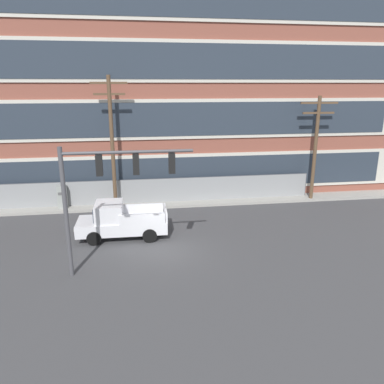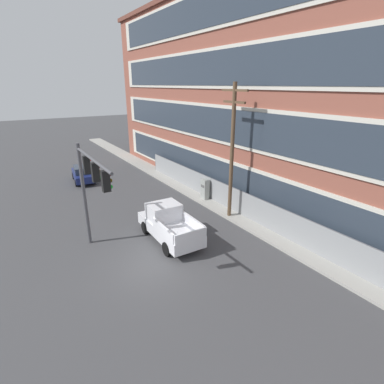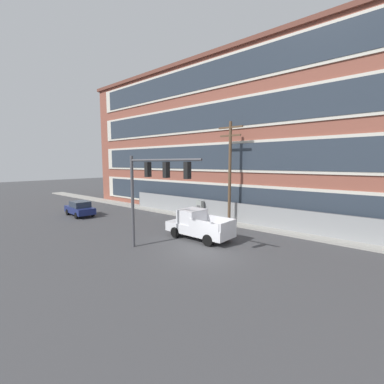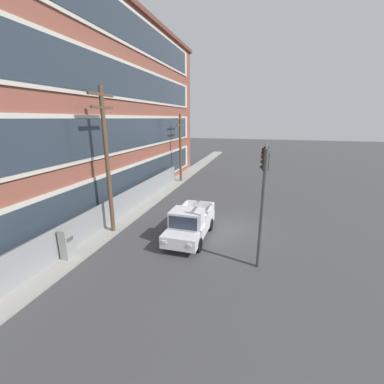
% 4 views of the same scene
% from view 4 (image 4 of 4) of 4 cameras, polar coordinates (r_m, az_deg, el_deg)
% --- Properties ---
extents(ground_plane, '(160.00, 160.00, 0.00)m').
position_cam_4_polar(ground_plane, '(18.14, 8.43, -7.78)').
color(ground_plane, '#424244').
extents(sidewalk_building_side, '(80.00, 1.81, 0.16)m').
position_cam_4_polar(sidewalk_building_side, '(20.46, -13.97, -5.04)').
color(sidewalk_building_side, '#9E9B93').
rests_on(sidewalk_building_side, ground).
extents(brick_mill_building, '(46.91, 10.09, 16.12)m').
position_cam_4_polar(brick_mill_building, '(20.69, -33.80, 15.68)').
color(brick_mill_building, brown).
rests_on(brick_mill_building, ground).
extents(chain_link_fence, '(28.13, 0.06, 1.93)m').
position_cam_4_polar(chain_link_fence, '(18.32, -18.73, -4.94)').
color(chain_link_fence, gray).
rests_on(chain_link_fence, ground).
extents(traffic_signal_mast, '(5.76, 0.43, 5.99)m').
position_cam_4_polar(traffic_signal_mast, '(14.15, 15.82, 3.65)').
color(traffic_signal_mast, '#4C4C51').
rests_on(traffic_signal_mast, ground).
extents(pickup_truck_white, '(5.13, 2.19, 2.10)m').
position_cam_4_polar(pickup_truck_white, '(15.98, -0.50, -7.19)').
color(pickup_truck_white, silver).
rests_on(pickup_truck_white, ground).
extents(utility_pole_near_corner, '(2.39, 0.26, 9.08)m').
position_cam_4_polar(utility_pole_near_corner, '(16.57, -18.41, 7.35)').
color(utility_pole_near_corner, brown).
rests_on(utility_pole_near_corner, ground).
extents(utility_pole_midblock, '(2.78, 0.26, 7.73)m').
position_cam_4_polar(utility_pole_midblock, '(29.80, -2.59, 10.43)').
color(utility_pole_midblock, brown).
rests_on(utility_pole_midblock, ground).
extents(electrical_cabinet, '(0.63, 0.49, 1.79)m').
position_cam_4_polar(electrical_cabinet, '(15.23, -26.03, -10.48)').
color(electrical_cabinet, '#939993').
rests_on(electrical_cabinet, ground).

